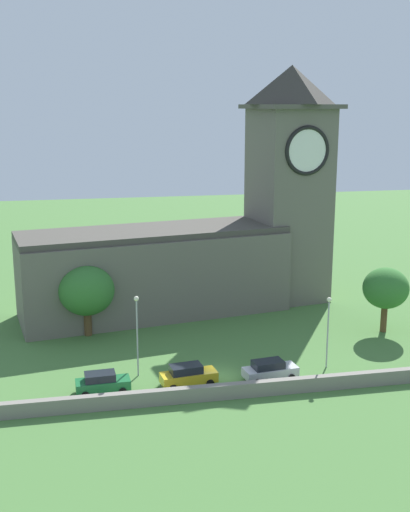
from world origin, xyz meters
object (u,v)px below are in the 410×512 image
object	(u,v)px
tree_riverside_east	(87,291)
car_silver	(270,370)
church	(210,235)
streetlamp_west_mid	(137,323)
tree_churchyard	(386,288)
car_green	(102,383)
streetlamp_central	(328,321)
car_yellow	(188,375)

from	to	relation	value
tree_riverside_east	car_silver	bearing A→B (deg)	-43.57
church	streetlamp_west_mid	world-z (taller)	church
car_silver	tree_churchyard	world-z (taller)	tree_churchyard
car_green	tree_churchyard	distance (m)	31.49
car_green	church	bearing A→B (deg)	57.52
car_silver	streetlamp_west_mid	size ratio (longest dim) A/B	0.67
church	tree_churchyard	xyz separation A→B (m)	(16.12, -12.42, -3.94)
tree_riverside_east	tree_churchyard	distance (m)	31.09
car_green	streetlamp_central	distance (m)	20.71
car_green	streetlamp_central	xyz separation A→B (m)	(20.35, 1.34, 3.60)
church	car_yellow	bearing A→B (deg)	-106.71
car_yellow	streetlamp_west_mid	bearing A→B (deg)	143.48
car_green	tree_riverside_east	distance (m)	14.82
car_yellow	streetlamp_central	bearing A→B (deg)	6.22
car_green	car_yellow	world-z (taller)	car_yellow
tree_churchyard	car_green	bearing A→B (deg)	-162.92
car_silver	tree_riverside_east	size ratio (longest dim) A/B	0.66
car_yellow	tree_riverside_east	world-z (taller)	tree_riverside_east
streetlamp_west_mid	streetlamp_central	xyz separation A→B (m)	(17.08, -1.51, -0.39)
car_silver	tree_riverside_east	distance (m)	21.42
car_silver	church	bearing A→B (deg)	91.86
car_silver	tree_riverside_east	xyz separation A→B (m)	(-15.25, 14.51, 3.93)
streetlamp_central	tree_riverside_east	xyz separation A→B (m)	(-21.14, 12.94, 0.33)
streetlamp_west_mid	tree_riverside_east	size ratio (longest dim) A/B	0.99
car_green	tree_churchyard	xyz separation A→B (m)	(29.87, 9.18, 3.85)
streetlamp_central	tree_churchyard	size ratio (longest dim) A/B	0.96
church	car_green	world-z (taller)	church
tree_riverside_east	car_yellow	bearing A→B (deg)	-60.78
car_green	tree_riverside_east	world-z (taller)	tree_riverside_east
church	streetlamp_west_mid	bearing A→B (deg)	-119.20
church	streetlamp_west_mid	distance (m)	21.82
car_yellow	car_green	bearing A→B (deg)	179.27
tree_riverside_east	streetlamp_central	bearing A→B (deg)	-31.46
church	car_yellow	size ratio (longest dim) A/B	7.60
church	car_silver	bearing A→B (deg)	-88.14
car_yellow	tree_riverside_east	size ratio (longest dim) A/B	0.67
car_silver	car_green	bearing A→B (deg)	179.06
car_yellow	tree_churchyard	xyz separation A→B (m)	(22.63, 9.27, 3.78)
car_yellow	streetlamp_west_mid	xyz separation A→B (m)	(-3.97, 2.94, 3.92)
tree_churchyard	tree_riverside_east	bearing A→B (deg)	170.57
church	tree_riverside_east	distance (m)	16.74
car_yellow	streetlamp_central	xyz separation A→B (m)	(13.11, 1.43, 3.53)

